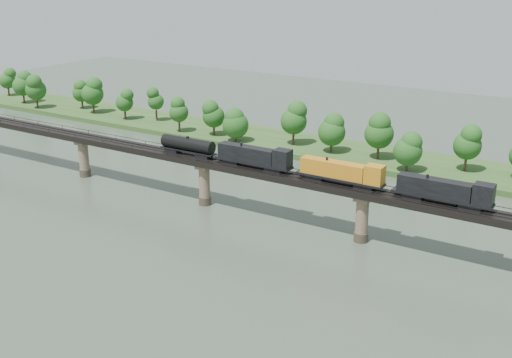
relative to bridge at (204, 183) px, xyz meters
The scene contains 6 objects.
ground 30.49m from the bridge, 90.00° to the right, with size 400.00×400.00×0.00m, color #334133.
far_bank 55.20m from the bridge, 90.00° to the left, with size 300.00×24.00×1.60m, color #29491D.
bridge is the anchor object (origin of this frame).
bridge_superstructure 6.33m from the bridge, 90.00° to the left, with size 220.00×4.90×0.75m.
far_treeline 51.30m from the bridge, 99.23° to the left, with size 289.06×17.54×13.60m.
freight_train 29.06m from the bridge, ahead, with size 77.32×3.01×5.32m.
Camera 1 is at (86.09, -84.62, 55.02)m, focal length 45.00 mm.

